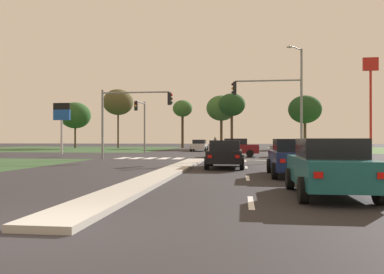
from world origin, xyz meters
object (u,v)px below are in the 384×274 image
Objects in this scene: car_grey_fourth at (295,148)px; treeline_sixth at (305,110)px; pedestrian_at_median at (215,142)px; fastfood_pole_sign at (371,83)px; traffic_signal_near_right at (276,103)px; fuel_price_totem at (62,117)px; car_teal_seventh at (329,167)px; treeline_third at (183,109)px; traffic_signal_far_left at (141,117)px; treeline_second at (118,102)px; car_maroon_near at (234,147)px; car_white_sixth at (314,147)px; car_black_second at (225,154)px; treeline_near at (75,115)px; treeline_fifth at (232,105)px; car_navy_third at (294,157)px; car_silver_fifth at (199,145)px; treeline_fourth at (221,108)px; traffic_signal_near_left at (129,110)px; street_lamp_second at (300,96)px.

car_grey_fourth is 0.49× the size of treeline_sixth.
pedestrian_at_median is 20.32m from fastfood_pole_sign.
fuel_price_totem is at bearing 156.37° from traffic_signal_near_right.
treeline_third reaches higher than car_teal_seventh.
fastfood_pole_sign is (12.96, 20.22, 4.14)m from traffic_signal_near_right.
treeline_second reaches higher than traffic_signal_far_left.
car_maroon_near reaches higher than car_white_sixth.
pedestrian_at_median is 17.45m from fuel_price_totem.
car_white_sixth is 25.78m from fuel_price_totem.
car_grey_fourth is 0.99× the size of car_white_sixth.
pedestrian_at_median is (-2.51, 11.51, 0.36)m from car_maroon_near.
treeline_near is (-28.44, 44.42, 5.01)m from car_black_second.
treeline_fifth is at bearing 139.86° from fastfood_pole_sign.
car_white_sixth reaches higher than car_navy_third.
car_black_second is 29.49m from car_silver_fifth.
fuel_price_totem is 0.60× the size of treeline_fourth.
treeline_third is (-1.93, 39.64, 3.16)m from traffic_signal_near_left.
car_maroon_near is at bearing -109.97° from treeline_sixth.
car_black_second is 0.55× the size of treeline_near.
car_white_sixth reaches higher than car_silver_fifth.
street_lamp_second reaches higher than treeline_near.
car_silver_fifth is 0.47× the size of treeline_fifth.
treeline_third reaches higher than treeline_sixth.
traffic_signal_far_left is at bearing -52.71° from treeline_near.
car_silver_fifth is 0.44× the size of street_lamp_second.
traffic_signal_near_left is (-3.20, -20.79, 3.04)m from car_silver_fifth.
car_grey_fourth is 2.45× the size of pedestrian_at_median.
car_black_second is at bearing -112.18° from traffic_signal_near_right.
street_lamp_second reaches higher than traffic_signal_near_right.
treeline_sixth reaches higher than car_navy_third.
car_teal_seventh is at bearing -73.50° from pedestrian_at_median.
treeline_sixth reaches higher than car_black_second.
street_lamp_second is 1.13× the size of treeline_third.
fuel_price_totem is at bearing -162.36° from fastfood_pole_sign.
treeline_fifth is (8.95, -4.93, 0.20)m from treeline_third.
car_teal_seventh is at bearing -83.90° from treeline_fourth.
fuel_price_totem is (-21.14, 27.73, 3.10)m from car_teal_seventh.
treeline_sixth is (10.75, 42.45, 5.51)m from car_black_second.
traffic_signal_far_left reaches higher than car_grey_fourth.
car_black_second is 14.57m from car_grey_fourth.
fuel_price_totem is at bearing -68.53° from treeline_near.
treeline_fifth is (-6.91, 28.21, 1.75)m from street_lamp_second.
treeline_fifth is at bearing 177.08° from treeline_sixth.
treeline_sixth is at bearing -2.92° from treeline_fifth.
pedestrian_at_median is at bearing 129.67° from street_lamp_second.
treeline_second reaches higher than fuel_price_totem.
treeline_third reaches higher than traffic_signal_far_left.
pedestrian_at_median reaches higher than car_teal_seventh.
car_grey_fourth is 38.16m from treeline_third.
treeline_third is at bearing 102.63° from car_teal_seventh.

